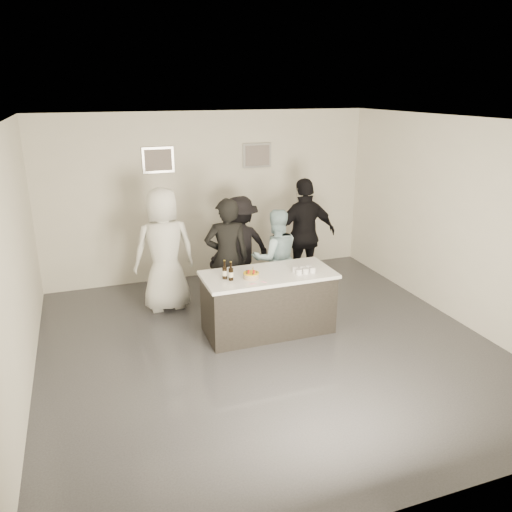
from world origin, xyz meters
The scene contains 19 objects.
floor centered at (0.00, 0.00, 0.00)m, with size 6.00×6.00×0.00m, color #3D3D42.
ceiling centered at (0.00, 0.00, 3.00)m, with size 6.00×6.00×0.00m, color white.
wall_back centered at (0.00, 3.00, 1.50)m, with size 6.00×0.04×3.00m, color silver.
wall_front centered at (0.00, -3.00, 1.50)m, with size 6.00×0.04×3.00m, color silver.
wall_left centered at (-3.00, 0.00, 1.50)m, with size 0.04×6.00×3.00m, color silver.
wall_right centered at (3.00, 0.00, 1.50)m, with size 0.04×6.00×3.00m, color silver.
picture_left centered at (-0.90, 2.97, 2.20)m, with size 0.54×0.04×0.44m, color #B2B2B7.
picture_right centered at (0.90, 2.97, 2.20)m, with size 0.54×0.04×0.44m, color #B2B2B7.
bar_counter centered at (0.16, 0.43, 0.45)m, with size 1.86×0.86×0.90m, color white.
cake centered at (-0.13, 0.32, 0.94)m, with size 0.22×0.22×0.07m, color yellow.
beer_bottle_a centered at (-0.48, 0.43, 1.03)m, with size 0.07×0.07×0.26m, color black.
beer_bottle_b centered at (-0.41, 0.35, 1.03)m, with size 0.07×0.07×0.26m, color black.
tumbler_cluster centered at (0.64, 0.29, 0.94)m, with size 0.30×0.19×0.08m, color orange.
candles centered at (-0.10, 0.12, 0.90)m, with size 0.24×0.08×0.01m, color pink.
person_main_black centered at (-0.23, 1.16, 0.93)m, with size 0.68×0.44×1.86m, color black.
person_main_blue centered at (0.61, 1.28, 0.80)m, with size 0.77×0.60×1.59m, color #9EC3CE.
person_guest_left centered at (-1.08, 1.72, 0.98)m, with size 0.96×0.62×1.96m, color white.
person_guest_right centered at (1.33, 1.74, 0.98)m, with size 1.15×0.48×1.96m, color black.
person_guest_back centered at (0.23, 1.95, 0.84)m, with size 1.09×0.63×1.69m, color black.
Camera 1 is at (-2.21, -5.70, 3.38)m, focal length 35.00 mm.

